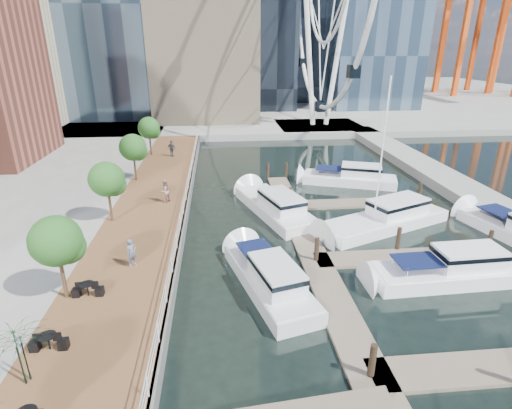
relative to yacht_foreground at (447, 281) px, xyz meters
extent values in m
plane|color=black|center=(-10.48, -5.08, 0.00)|extent=(520.00, 520.00, 0.00)
cube|color=brown|center=(-19.48, 9.92, 0.50)|extent=(6.00, 60.00, 1.00)
cube|color=#595954|center=(-16.48, 9.92, 0.50)|extent=(0.25, 60.00, 1.00)
cube|color=gray|center=(-10.48, 96.92, 0.50)|extent=(200.00, 114.00, 1.00)
cube|color=gray|center=(9.52, 14.92, 0.50)|extent=(4.00, 60.00, 1.00)
cube|color=gray|center=(3.52, 46.92, 0.50)|extent=(14.00, 12.00, 1.00)
cube|color=#6D6051|center=(-7.48, 4.92, 0.10)|extent=(2.00, 32.00, 0.20)
cube|color=#6D6051|center=(-1.48, -7.08, 0.10)|extent=(12.00, 2.00, 0.20)
cube|color=#6D6051|center=(-1.48, 2.92, 0.10)|extent=(12.00, 2.00, 0.20)
cube|color=#6D6051|center=(-1.48, 12.92, 0.10)|extent=(12.00, 2.00, 0.20)
cylinder|color=white|center=(1.02, 46.92, 14.00)|extent=(0.80, 0.80, 26.00)
cylinder|color=white|center=(6.02, 46.92, 14.00)|extent=(0.80, 0.80, 26.00)
cylinder|color=#3F2B1C|center=(-21.88, -1.08, 2.20)|extent=(0.20, 0.20, 2.40)
sphere|color=#265B1E|center=(-21.88, -1.08, 4.30)|extent=(2.60, 2.60, 2.60)
cylinder|color=#3F2B1C|center=(-21.88, 8.92, 2.20)|extent=(0.20, 0.20, 2.40)
sphere|color=#265B1E|center=(-21.88, 8.92, 4.30)|extent=(2.60, 2.60, 2.60)
cylinder|color=#3F2B1C|center=(-21.88, 18.92, 2.20)|extent=(0.20, 0.20, 2.40)
sphere|color=#265B1E|center=(-21.88, 18.92, 4.30)|extent=(2.60, 2.60, 2.60)
cylinder|color=#3F2B1C|center=(-21.88, 28.92, 2.20)|extent=(0.20, 0.20, 2.40)
sphere|color=#265B1E|center=(-21.88, 28.92, 4.30)|extent=(2.60, 2.60, 2.60)
imported|color=#535D6E|center=(-19.01, 1.88, 1.88)|extent=(0.75, 0.76, 1.77)
imported|color=gray|center=(-18.29, 12.49, 1.98)|extent=(1.14, 1.20, 1.95)
imported|color=#373E45|center=(-19.24, 27.86, 1.99)|extent=(1.23, 1.03, 1.97)
imported|color=#0F3718|center=(-21.48, -6.99, 2.30)|extent=(3.20, 3.24, 2.60)
imported|color=#0E3520|center=(-21.38, -6.79, 2.09)|extent=(2.93, 2.97, 2.17)
camera|label=1|loc=(-13.62, -19.76, 13.30)|focal=28.00mm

